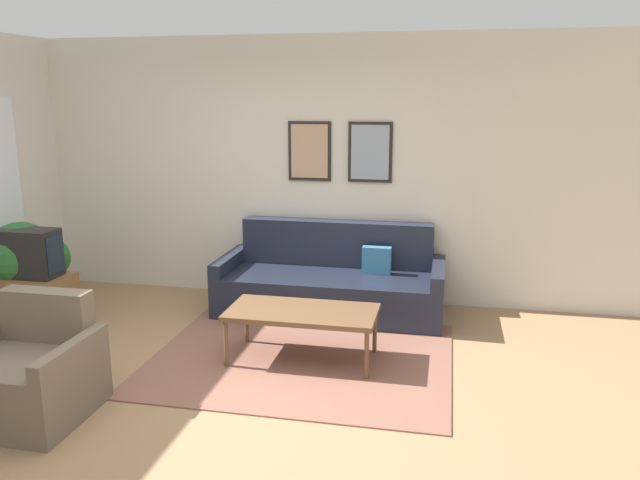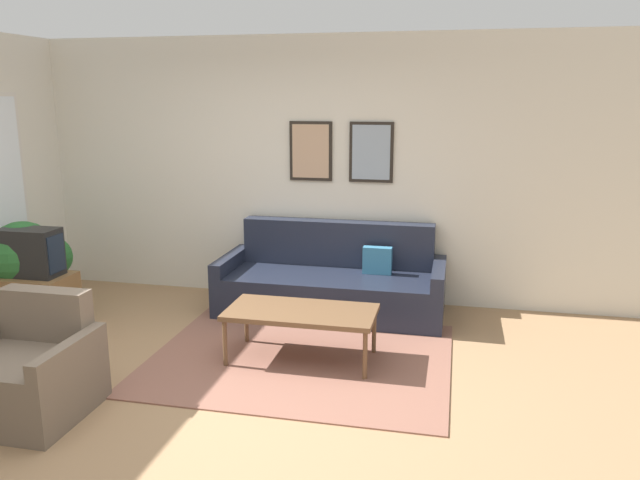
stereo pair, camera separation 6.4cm
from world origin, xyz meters
TOP-DOWN VIEW (x-y plane):
  - ground_plane at (0.00, 0.00)m, footprint 16.00×16.00m
  - area_rug at (0.55, 0.80)m, footprint 2.41×1.97m
  - wall_back at (0.01, 2.45)m, footprint 8.00×0.09m
  - couch at (0.57, 2.00)m, footprint 2.19×0.90m
  - coffee_table at (0.56, 0.77)m, footprint 1.19×0.59m
  - tv_stand at (-1.99, 0.93)m, footprint 0.67×0.46m
  - tv at (-1.99, 0.93)m, footprint 0.53×0.28m
  - armchair at (-1.03, -0.45)m, footprint 0.82×0.76m
  - potted_plant_tall at (-2.16, 1.06)m, footprint 0.63×0.63m
  - potted_plant_by_window at (-2.28, 1.60)m, footprint 0.42×0.42m

SIDE VIEW (x-z plane):
  - ground_plane at x=0.00m, z-range 0.00..0.00m
  - area_rug at x=0.55m, z-range 0.00..0.01m
  - tv_stand at x=-1.99m, z-range 0.00..0.51m
  - armchair at x=-1.03m, z-range -0.12..0.67m
  - couch at x=0.57m, z-range -0.14..0.72m
  - coffee_table at x=0.56m, z-range 0.18..0.61m
  - potted_plant_by_window at x=-2.28m, z-range 0.10..0.81m
  - potted_plant_tall at x=-2.16m, z-range 0.15..1.12m
  - tv at x=-1.99m, z-range 0.51..0.94m
  - wall_back at x=0.01m, z-range 0.00..2.70m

